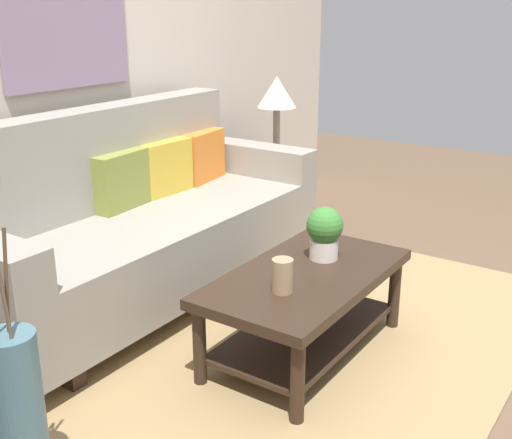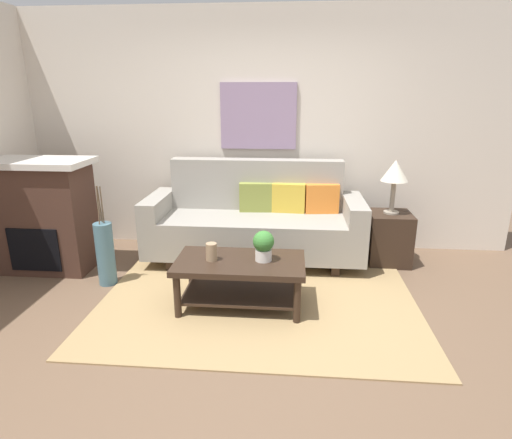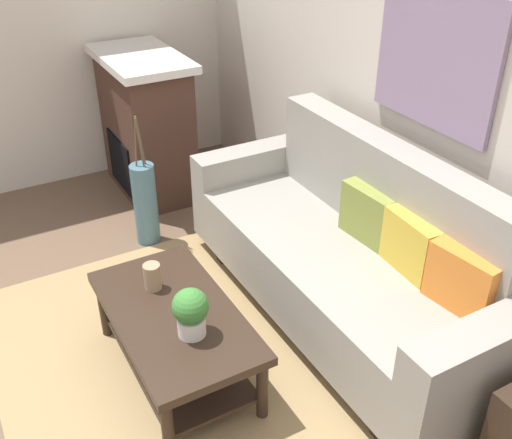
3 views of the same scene
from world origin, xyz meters
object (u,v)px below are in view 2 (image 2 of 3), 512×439
(throw_pillow_orange, at_px, (322,199))
(fireplace, at_px, (44,215))
(couch, at_px, (255,222))
(tabletop_vase, at_px, (211,252))
(side_table, at_px, (389,238))
(floor_vase, at_px, (105,254))
(throw_pillow_olive, at_px, (256,197))
(framed_painting, at_px, (258,116))
(throw_pillow_mustard, at_px, (289,198))
(table_lamp, at_px, (395,173))
(potted_plant_tabletop, at_px, (264,245))
(coffee_table, at_px, (240,273))

(throw_pillow_orange, height_order, fireplace, fireplace)
(couch, height_order, tabletop_vase, couch)
(side_table, xyz_separation_m, floor_vase, (-2.83, -0.79, 0.03))
(throw_pillow_olive, height_order, framed_painting, framed_painting)
(throw_pillow_mustard, bearing_deg, table_lamp, -5.19)
(throw_pillow_olive, xyz_separation_m, potted_plant_tabletop, (0.17, -1.20, -0.11))
(throw_pillow_orange, xyz_separation_m, potted_plant_tabletop, (-0.56, -1.20, -0.11))
(side_table, xyz_separation_m, table_lamp, (0.00, 0.00, 0.71))
(throw_pillow_orange, distance_m, framed_painting, 1.17)
(table_lamp, bearing_deg, couch, -178.99)
(couch, height_order, throw_pillow_orange, couch)
(couch, xyz_separation_m, throw_pillow_mustard, (0.36, 0.13, 0.25))
(couch, xyz_separation_m, throw_pillow_olive, (-0.00, 0.13, 0.25))
(side_table, bearing_deg, tabletop_vase, -146.71)
(framed_painting, bearing_deg, couch, -90.00)
(potted_plant_tabletop, height_order, table_lamp, table_lamp)
(side_table, bearing_deg, fireplace, -172.55)
(coffee_table, distance_m, tabletop_vase, 0.31)
(throw_pillow_orange, relative_size, floor_vase, 0.58)
(couch, distance_m, throw_pillow_orange, 0.78)
(coffee_table, height_order, tabletop_vase, tabletop_vase)
(potted_plant_tabletop, xyz_separation_m, table_lamp, (1.29, 1.10, 0.42))
(throw_pillow_olive, xyz_separation_m, throw_pillow_orange, (0.73, 0.00, 0.00))
(tabletop_vase, relative_size, potted_plant_tabletop, 0.58)
(side_table, bearing_deg, table_lamp, 0.00)
(throw_pillow_mustard, distance_m, side_table, 1.17)
(couch, relative_size, tabletop_vase, 15.30)
(couch, bearing_deg, framed_painting, 90.00)
(throw_pillow_olive, xyz_separation_m, tabletop_vase, (-0.27, -1.23, -0.17))
(table_lamp, bearing_deg, throw_pillow_orange, 172.25)
(throw_pillow_orange, bearing_deg, tabletop_vase, -128.95)
(throw_pillow_olive, height_order, tabletop_vase, throw_pillow_olive)
(coffee_table, height_order, fireplace, fireplace)
(table_lamp, distance_m, fireplace, 3.64)
(throw_pillow_orange, distance_m, potted_plant_tabletop, 1.33)
(couch, height_order, throw_pillow_mustard, couch)
(coffee_table, bearing_deg, couch, 88.44)
(table_lamp, bearing_deg, framed_painting, 163.18)
(throw_pillow_olive, height_order, side_table, throw_pillow_olive)
(throw_pillow_olive, relative_size, floor_vase, 0.58)
(potted_plant_tabletop, height_order, side_table, potted_plant_tabletop)
(couch, height_order, side_table, couch)
(coffee_table, relative_size, floor_vase, 1.78)
(throw_pillow_mustard, xyz_separation_m, throw_pillow_orange, (0.36, 0.00, 0.00))
(throw_pillow_mustard, bearing_deg, throw_pillow_orange, 0.00)
(floor_vase, bearing_deg, framed_painting, 41.72)
(throw_pillow_mustard, relative_size, framed_painting, 0.42)
(couch, bearing_deg, coffee_table, -91.56)
(coffee_table, height_order, potted_plant_tabletop, potted_plant_tabletop)
(coffee_table, xyz_separation_m, tabletop_vase, (-0.24, -0.02, 0.19))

